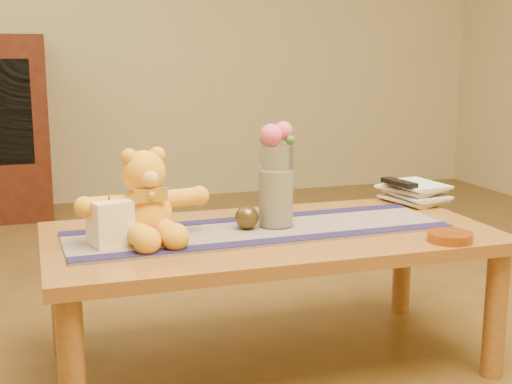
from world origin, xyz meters
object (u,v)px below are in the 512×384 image
object	(u,v)px
bronze_ball	(247,217)
tv_remote	(399,183)
book_bottom	(397,202)
amber_dish	(450,237)
pillar_candle	(110,222)
teddy_bear	(144,196)
glass_vase	(276,186)

from	to	relation	value
bronze_ball	tv_remote	xyz separation A→B (m)	(0.64, 0.19, 0.04)
book_bottom	amber_dish	bearing A→B (deg)	-114.06
pillar_candle	book_bottom	world-z (taller)	pillar_candle
bronze_ball	teddy_bear	bearing A→B (deg)	-177.90
teddy_bear	tv_remote	world-z (taller)	teddy_bear
teddy_bear	tv_remote	distance (m)	0.99
glass_vase	tv_remote	xyz separation A→B (m)	(0.54, 0.18, -0.05)
teddy_bear	pillar_candle	size ratio (longest dim) A/B	2.90
pillar_candle	amber_dish	xyz separation A→B (m)	(0.97, -0.25, -0.06)
teddy_bear	book_bottom	xyz separation A→B (m)	(0.96, 0.21, -0.13)
pillar_candle	tv_remote	size ratio (longest dim) A/B	0.82
teddy_bear	bronze_ball	xyz separation A→B (m)	(0.32, 0.01, -0.09)
pillar_candle	book_bottom	bearing A→B (deg)	13.09
amber_dish	tv_remote	bearing A→B (deg)	78.61
glass_vase	book_bottom	size ratio (longest dim) A/B	1.17
pillar_candle	tv_remote	distance (m)	1.10
tv_remote	amber_dish	size ratio (longest dim) A/B	1.19
bronze_ball	pillar_candle	bearing A→B (deg)	-173.53
teddy_bear	glass_vase	distance (m)	0.42
pillar_candle	glass_vase	distance (m)	0.53
glass_vase	amber_dish	bearing A→B (deg)	-34.82
bronze_ball	amber_dish	xyz separation A→B (m)	(0.54, -0.30, -0.03)
pillar_candle	bronze_ball	xyz separation A→B (m)	(0.43, 0.05, -0.03)
pillar_candle	amber_dish	size ratio (longest dim) A/B	0.98
bronze_ball	glass_vase	bearing A→B (deg)	4.99
glass_vase	book_bottom	bearing A→B (deg)	19.48
glass_vase	amber_dish	distance (m)	0.55
amber_dish	teddy_bear	bearing A→B (deg)	161.60
pillar_candle	tv_remote	xyz separation A→B (m)	(1.07, 0.24, 0.01)
glass_vase	teddy_bear	bearing A→B (deg)	-177.22
pillar_candle	amber_dish	distance (m)	1.00
book_bottom	tv_remote	world-z (taller)	tv_remote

